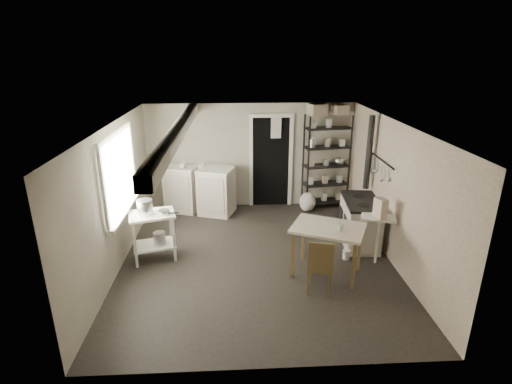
{
  "coord_description": "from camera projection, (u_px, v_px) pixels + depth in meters",
  "views": [
    {
      "loc": [
        -0.35,
        -6.03,
        3.39
      ],
      "look_at": [
        0.0,
        0.3,
        1.1
      ],
      "focal_mm": 28.0,
      "sensor_mm": 36.0,
      "label": 1
    }
  ],
  "objects": [
    {
      "name": "stockpot",
      "position": [
        145.0,
        208.0,
        6.5
      ],
      "size": [
        0.28,
        0.28,
        0.27
      ],
      "primitive_type": "cylinder",
      "rotation": [
        0.0,
        0.0,
        -0.13
      ],
      "color": "silver",
      "rests_on": "prep_table"
    },
    {
      "name": "table_cup",
      "position": [
        340.0,
        230.0,
        5.99
      ],
      "size": [
        0.13,
        0.13,
        0.1
      ],
      "primitive_type": "imported",
      "rotation": [
        0.0,
        0.0,
        0.28
      ],
      "color": "white",
      "rests_on": "work_table"
    },
    {
      "name": "counter_cup",
      "position": [
        183.0,
        170.0,
        8.42
      ],
      "size": [
        0.16,
        0.16,
        0.1
      ],
      "primitive_type": "imported",
      "rotation": [
        0.0,
        0.0,
        0.24
      ],
      "color": "white",
      "rests_on": "base_cabinets"
    },
    {
      "name": "utensil_rail",
      "position": [
        380.0,
        160.0,
        6.98
      ],
      "size": [
        0.06,
        1.2,
        0.44
      ],
      "primitive_type": null,
      "color": "silver",
      "rests_on": "wall_right"
    },
    {
      "name": "window",
      "position": [
        118.0,
        173.0,
        6.39
      ],
      "size": [
        0.12,
        1.76,
        1.28
      ],
      "primitive_type": null,
      "color": "white",
      "rests_on": "wall_left"
    },
    {
      "name": "wall_back",
      "position": [
        250.0,
        156.0,
        8.79
      ],
      "size": [
        4.5,
        0.02,
        2.3
      ],
      "primitive_type": "cube",
      "color": "#ADA593",
      "rests_on": "ground"
    },
    {
      "name": "ceiling_beam",
      "position": [
        178.0,
        132.0,
        6.02
      ],
      "size": [
        0.18,
        5.0,
        0.18
      ],
      "primitive_type": null,
      "color": "white",
      "rests_on": "ceiling"
    },
    {
      "name": "floor_crock",
      "position": [
        346.0,
        255.0,
        6.79
      ],
      "size": [
        0.17,
        0.17,
        0.16
      ],
      "primitive_type": "cylinder",
      "rotation": [
        0.0,
        0.0,
        0.36
      ],
      "color": "white",
      "rests_on": "ground"
    },
    {
      "name": "shelf_rack",
      "position": [
        326.0,
        166.0,
        8.76
      ],
      "size": [
        1.03,
        0.53,
        2.07
      ],
      "primitive_type": null,
      "rotation": [
        0.0,
        0.0,
        0.16
      ],
      "color": "black",
      "rests_on": "ground"
    },
    {
      "name": "storage_box_a",
      "position": [
        317.0,
        118.0,
        8.38
      ],
      "size": [
        0.42,
        0.39,
        0.23
      ],
      "primitive_type": "cube",
      "rotation": [
        0.0,
        0.0,
        0.32
      ],
      "color": "beige",
      "rests_on": "shelf_rack"
    },
    {
      "name": "stovepipe",
      "position": [
        369.0,
        153.0,
        7.28
      ],
      "size": [
        0.12,
        0.12,
        1.4
      ],
      "primitive_type": null,
      "rotation": [
        0.0,
        0.0,
        0.12
      ],
      "color": "black",
      "rests_on": "stove"
    },
    {
      "name": "wall_left",
      "position": [
        116.0,
        198.0,
        6.32
      ],
      "size": [
        0.02,
        5.0,
        2.3
      ],
      "primitive_type": "cube",
      "color": "#ADA593",
      "rests_on": "ground"
    },
    {
      "name": "mixing_bowl",
      "position": [
        201.0,
        170.0,
        8.47
      ],
      "size": [
        0.34,
        0.34,
        0.07
      ],
      "primitive_type": "imported",
      "rotation": [
        0.0,
        0.0,
        0.25
      ],
      "color": "white",
      "rests_on": "base_cabinets"
    },
    {
      "name": "stove",
      "position": [
        360.0,
        221.0,
        7.22
      ],
      "size": [
        0.7,
        1.13,
        0.84
      ],
      "primitive_type": null,
      "rotation": [
        0.0,
        0.0,
        -0.1
      ],
      "color": "beige",
      "rests_on": "ground"
    },
    {
      "name": "wall_right",
      "position": [
        393.0,
        193.0,
        6.56
      ],
      "size": [
        0.02,
        5.0,
        2.3
      ],
      "primitive_type": "cube",
      "color": "#ADA593",
      "rests_on": "ground"
    },
    {
      "name": "ceiling",
      "position": [
        257.0,
        124.0,
        6.05
      ],
      "size": [
        5.0,
        5.0,
        0.0
      ],
      "primitive_type": "plane",
      "rotation": [
        3.14,
        0.0,
        0.0
      ],
      "color": "silver",
      "rests_on": "wall_back"
    },
    {
      "name": "bucket",
      "position": [
        160.0,
        238.0,
        6.68
      ],
      "size": [
        0.24,
        0.24,
        0.22
      ],
      "primitive_type": "cylinder",
      "rotation": [
        0.0,
        0.0,
        0.24
      ],
      "color": "silver",
      "rests_on": "prep_table"
    },
    {
      "name": "prep_table",
      "position": [
        154.0,
        237.0,
        6.69
      ],
      "size": [
        0.83,
        0.69,
        0.83
      ],
      "primitive_type": null,
      "rotation": [
        0.0,
        0.0,
        0.26
      ],
      "color": "white",
      "rests_on": "ground"
    },
    {
      "name": "work_table",
      "position": [
        327.0,
        252.0,
        6.25
      ],
      "size": [
        1.29,
        1.13,
        0.81
      ],
      "primitive_type": null,
      "rotation": [
        0.0,
        0.0,
        -0.44
      ],
      "color": "beige",
      "rests_on": "ground"
    },
    {
      "name": "side_ledge",
      "position": [
        376.0,
        239.0,
        6.55
      ],
      "size": [
        0.61,
        0.44,
        0.84
      ],
      "primitive_type": null,
      "rotation": [
        0.0,
        0.0,
        -0.3
      ],
      "color": "white",
      "rests_on": "ground"
    },
    {
      "name": "floor",
      "position": [
        257.0,
        258.0,
        6.83
      ],
      "size": [
        5.0,
        5.0,
        0.0
      ],
      "primitive_type": "plane",
      "color": "black",
      "rests_on": "ground"
    },
    {
      "name": "wallpaper_panel",
      "position": [
        393.0,
        193.0,
        6.56
      ],
      "size": [
        0.01,
        5.0,
        2.3
      ],
      "primitive_type": null,
      "color": "beige",
      "rests_on": "wall_right"
    },
    {
      "name": "base_cabinets",
      "position": [
        200.0,
        191.0,
        8.66
      ],
      "size": [
        1.67,
        1.11,
        1.01
      ],
      "primitive_type": null,
      "rotation": [
        0.0,
        0.0,
        -0.32
      ],
      "color": "beige",
      "rests_on": "ground"
    },
    {
      "name": "flour_sack",
      "position": [
        308.0,
        201.0,
        8.74
      ],
      "size": [
        0.37,
        0.32,
        0.43
      ],
      "primitive_type": "ellipsoid",
      "rotation": [
        0.0,
        0.0,
        0.06
      ],
      "color": "beige",
      "rests_on": "ground"
    },
    {
      "name": "wall_front",
      "position": [
        271.0,
        280.0,
        4.09
      ],
      "size": [
        4.5,
        0.02,
        2.3
      ],
      "primitive_type": "cube",
      "color": "#ADA593",
      "rests_on": "ground"
    },
    {
      "name": "doorway",
      "position": [
        271.0,
        163.0,
        8.83
      ],
      "size": [
        0.96,
        0.1,
        2.08
      ],
      "primitive_type": null,
      "color": "white",
      "rests_on": "ground"
    },
    {
      "name": "oats_box",
      "position": [
        381.0,
        208.0,
        6.32
      ],
      "size": [
        0.18,
        0.24,
        0.32
      ],
      "primitive_type": "cube",
      "rotation": [
        0.0,
        0.0,
        0.28
      ],
      "color": "beige",
      "rests_on": "side_ledge"
    },
    {
      "name": "saucepan",
      "position": [
        164.0,
        213.0,
        6.52
      ],
      "size": [
        0.24,
        0.24,
        0.1
      ],
      "primitive_type": "cylinder",
      "rotation": [
        0.0,
        0.0,
        0.37
      ],
      "color": "silver",
      "rests_on": "prep_table"
    },
    {
      "name": "storage_box_b",
      "position": [
        339.0,
        118.0,
        8.46
      ],
      "size": [
        0.36,
        0.35,
        0.19
      ],
      "primitive_type": "cube",
      "rotation": [
        0.0,
        0.0,
        0.31
      ],
      "color": "beige",
      "rests_on": "shelf_rack"
    },
    {
      "name": "shelf_jar",
      "position": [
        312.0,
        147.0,
        8.59
      ],
      "size": [
        0.12,
        0.12,
        0.21
      ],
      "primitive_type": "imported",
      "rotation": [
        0.0,
        0.0,
        0.32
      ],
      "color": "white",
      "rests_on": "shelf_rack"
    },
    {
      "name": "chair",
      "position": [
        321.0,
        262.0,
        5.76
      ],
      "size": [
        0.44,
        0.45,
        0.87
      ],
      "primitive_type": null,
      "rotation": [
        0.0,
        0.0,
        -0.24
      ],
      "color": "brown",
      "rests_on": "ground"
    }
  ]
}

